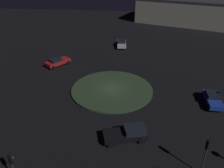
% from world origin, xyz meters
% --- Properties ---
extents(ground_plane, '(120.39, 120.39, 0.00)m').
position_xyz_m(ground_plane, '(0.00, 0.00, 0.00)').
color(ground_plane, black).
extents(roundabout_island, '(11.78, 11.78, 0.24)m').
position_xyz_m(roundabout_island, '(0.00, 0.00, 0.12)').
color(roundabout_island, '#2D4228').
rests_on(roundabout_island, ground_plane).
extents(car_silver, '(2.38, 4.62, 1.36)m').
position_xyz_m(car_silver, '(-0.10, -19.05, 0.72)').
color(car_silver, silver).
rests_on(car_silver, ground_plane).
extents(car_black, '(4.78, 3.10, 1.44)m').
position_xyz_m(car_black, '(-2.66, 9.87, 0.76)').
color(car_black, black).
rests_on(car_black, ground_plane).
extents(car_blue, '(2.04, 4.28, 1.42)m').
position_xyz_m(car_blue, '(-13.38, 2.09, 0.75)').
color(car_blue, '#1E38A5').
rests_on(car_blue, ground_plane).
extents(car_red, '(4.13, 4.66, 1.43)m').
position_xyz_m(car_red, '(10.68, -7.61, 0.75)').
color(car_red, red).
rests_on(car_red, ground_plane).
extents(traffic_light_northwest, '(0.37, 0.40, 3.84)m').
position_xyz_m(traffic_light_northwest, '(-9.22, 13.47, 2.75)').
color(traffic_light_northwest, '#2D2D2D').
rests_on(traffic_light_northwest, ground_plane).
extents(traffic_light_north, '(0.36, 0.39, 3.73)m').
position_xyz_m(traffic_light_north, '(5.89, 16.51, 2.67)').
color(traffic_light_north, '#2D2D2D').
rests_on(traffic_light_north, ground_plane).
extents(store_building, '(40.32, 25.86, 7.09)m').
position_xyz_m(store_building, '(-22.75, -41.50, 3.55)').
color(store_building, '#ADA893').
rests_on(store_building, ground_plane).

